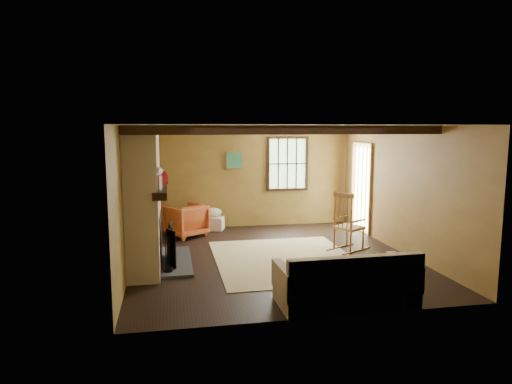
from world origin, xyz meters
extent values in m
plane|color=black|center=(0.00, 0.00, 0.00)|extent=(5.50, 5.50, 0.00)
cube|color=olive|center=(0.00, 2.75, 1.20)|extent=(5.00, 0.02, 2.40)
cube|color=olive|center=(0.00, -2.75, 1.20)|extent=(5.00, 0.02, 2.40)
cube|color=olive|center=(-2.50, 0.00, 1.20)|extent=(0.02, 5.50, 2.40)
cube|color=olive|center=(2.50, 0.00, 1.20)|extent=(0.02, 5.50, 2.40)
cube|color=silver|center=(0.00, 0.00, 2.40)|extent=(5.00, 5.50, 0.02)
cube|color=black|center=(0.00, -1.20, 2.33)|extent=(5.00, 0.12, 0.14)
cube|color=black|center=(0.00, 1.20, 2.33)|extent=(5.00, 0.12, 0.14)
cube|color=black|center=(1.00, 2.72, 1.50)|extent=(1.02, 0.06, 1.32)
cube|color=#B9E4AE|center=(1.00, 2.75, 1.50)|extent=(0.90, 0.01, 1.20)
cube|color=black|center=(1.00, 2.73, 1.50)|extent=(0.90, 0.03, 0.02)
cube|color=#8E5E33|center=(2.47, 1.70, 1.00)|extent=(0.06, 1.00, 2.06)
cube|color=#B9E4AE|center=(2.50, 1.70, 1.00)|extent=(0.01, 0.80, 1.85)
cube|color=#8E5E33|center=(-0.30, 2.72, 1.60)|extent=(0.42, 0.03, 0.42)
cube|color=#257170|center=(-0.30, 2.71, 1.60)|extent=(0.36, 0.01, 0.36)
cube|color=#A2483E|center=(-2.25, 0.00, 1.20)|extent=(0.50, 2.20, 2.40)
cube|color=black|center=(-2.18, 0.00, 0.45)|extent=(0.38, 1.00, 0.85)
cube|color=#3B3B40|center=(-1.75, 0.00, 0.03)|extent=(0.55, 1.80, 0.05)
cube|color=black|center=(-1.97, 0.00, 1.35)|extent=(0.22, 2.30, 0.12)
cube|color=black|center=(-1.82, -0.41, 0.37)|extent=(0.15, 0.30, 0.63)
cube|color=black|center=(-1.82, -0.08, 0.37)|extent=(0.06, 0.32, 0.63)
cube|color=black|center=(-1.82, 0.24, 0.37)|extent=(0.08, 0.31, 0.63)
cylinder|color=black|center=(-1.88, -0.65, 0.06)|extent=(0.14, 0.14, 0.02)
cylinder|color=black|center=(-1.91, -0.68, 0.34)|extent=(0.01, 0.01, 0.59)
cylinder|color=black|center=(-1.88, -0.65, 0.34)|extent=(0.01, 0.01, 0.59)
cylinder|color=black|center=(-1.85, -0.62, 0.34)|extent=(0.01, 0.01, 0.59)
cylinder|color=white|center=(-1.98, -0.85, 1.53)|extent=(0.11, 0.11, 0.23)
sphere|color=white|center=(-1.98, -0.85, 1.71)|extent=(0.13, 0.13, 0.13)
cylinder|color=red|center=(-1.98, -0.38, 1.55)|extent=(0.28, 0.09, 0.28)
cube|color=black|center=(-1.98, 0.04, 1.48)|extent=(0.26, 0.19, 0.13)
cylinder|color=black|center=(-1.98, 0.43, 1.47)|extent=(0.09, 0.09, 0.11)
cylinder|color=black|center=(-1.98, 0.54, 1.45)|extent=(0.08, 0.08, 0.09)
cube|color=beige|center=(0.20, -0.20, 0.00)|extent=(2.50, 3.00, 0.01)
cube|color=tan|center=(1.59, 0.23, 0.44)|extent=(0.63, 0.63, 0.05)
cube|color=#8E5E33|center=(1.42, 0.13, 1.10)|extent=(0.27, 0.42, 0.08)
cylinder|color=#8E5E33|center=(1.85, 0.16, 0.23)|extent=(0.04, 0.04, 0.43)
cylinder|color=#8E5E33|center=(1.66, 0.50, 0.23)|extent=(0.04, 0.04, 0.43)
cylinder|color=#8E5E33|center=(1.51, -0.04, 0.23)|extent=(0.04, 0.04, 0.43)
cylinder|color=#8E5E33|center=(1.32, 0.30, 0.23)|extent=(0.04, 0.04, 0.43)
cylinder|color=#8E5E33|center=(1.51, -0.04, 0.79)|extent=(0.04, 0.04, 0.74)
cylinder|color=#8E5E33|center=(1.32, 0.30, 0.79)|extent=(0.04, 0.04, 0.74)
cylinder|color=#8E5E33|center=(1.47, 0.04, 0.77)|extent=(0.02, 0.02, 0.61)
cylinder|color=#8E5E33|center=(1.42, 0.13, 0.77)|extent=(0.02, 0.02, 0.61)
cylinder|color=#8E5E33|center=(1.37, 0.21, 0.77)|extent=(0.02, 0.02, 0.61)
cube|color=#8E5E33|center=(1.69, 0.04, 0.61)|extent=(0.38, 0.24, 0.03)
cube|color=#8E5E33|center=(1.48, 0.41, 0.61)|extent=(0.38, 0.24, 0.03)
cube|color=#8E5E33|center=(1.68, 0.06, 0.01)|extent=(0.74, 0.45, 0.03)
cube|color=#8E5E33|center=(1.49, 0.40, 0.01)|extent=(0.74, 0.45, 0.03)
cube|color=beige|center=(0.48, -2.35, 0.20)|extent=(1.84, 0.85, 0.40)
cube|color=beige|center=(0.49, -2.70, 0.50)|extent=(1.83, 0.16, 0.50)
cube|color=beige|center=(-0.39, -2.36, 0.38)|extent=(0.14, 0.82, 0.36)
cube|color=beige|center=(1.35, -2.34, 0.38)|extent=(0.14, 0.82, 0.36)
ellipsoid|color=beige|center=(0.94, -2.25, 0.50)|extent=(0.33, 0.12, 0.33)
cylinder|color=brown|center=(-2.12, 2.60, 0.05)|extent=(0.35, 0.11, 0.11)
cylinder|color=brown|center=(-2.01, 2.60, 0.05)|extent=(0.35, 0.11, 0.11)
cylinder|color=brown|center=(-1.89, 2.60, 0.05)|extent=(0.35, 0.11, 0.11)
cylinder|color=brown|center=(-2.12, 2.60, 0.16)|extent=(0.35, 0.11, 0.11)
cylinder|color=brown|center=(-2.01, 2.60, 0.16)|extent=(0.35, 0.11, 0.11)
cylinder|color=brown|center=(-1.89, 2.60, 0.16)|extent=(0.35, 0.11, 0.11)
cube|color=white|center=(-0.85, 2.51, 0.15)|extent=(0.59, 0.52, 0.30)
ellipsoid|color=beige|center=(-0.85, 2.51, 0.41)|extent=(0.52, 0.47, 0.21)
imported|color=#BF6026|center=(-1.49, 1.96, 0.35)|extent=(1.06, 1.06, 0.71)
camera|label=1|loc=(-1.83, -7.94, 2.36)|focal=32.00mm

